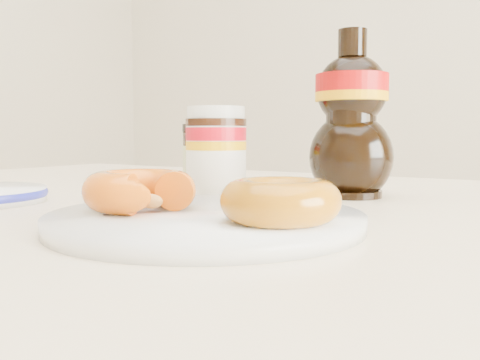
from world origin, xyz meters
The scene contains 7 objects.
dining_table centered at (0.00, 0.10, 0.67)m, with size 1.40×0.90×0.75m.
plate centered at (0.08, -0.04, 0.76)m, with size 0.25×0.25×0.01m.
donut_bitten centered at (0.02, -0.06, 0.78)m, with size 0.09×0.09×0.03m, color #D3620C.
donut_whole centered at (0.15, -0.05, 0.78)m, with size 0.09×0.09×0.03m, color #AD630B.
nutella_jar centered at (-0.07, 0.18, 0.81)m, with size 0.08×0.08×0.11m.
syrup_bottle centered at (0.09, 0.22, 0.85)m, with size 0.10×0.09×0.20m, color black, non-canonical shape.
dark_jar centered at (-0.11, 0.20, 0.79)m, with size 0.06×0.06×0.09m.
Camera 1 is at (0.33, -0.38, 0.83)m, focal length 40.00 mm.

